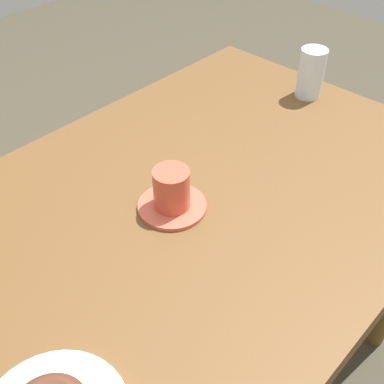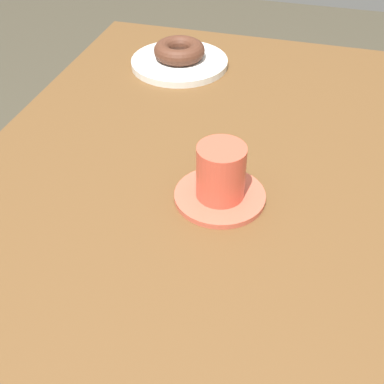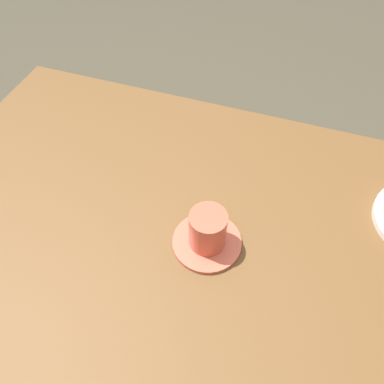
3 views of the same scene
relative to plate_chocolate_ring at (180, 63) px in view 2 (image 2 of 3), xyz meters
name	(u,v)px [view 2 (image 2 of 3)]	position (x,y,z in m)	size (l,w,h in m)	color
table	(208,248)	(-0.43, -0.18, -0.09)	(1.25, 0.81, 0.74)	brown
plate_chocolate_ring	(180,63)	(0.00, 0.00, 0.00)	(0.20, 0.20, 0.01)	silver
napkin_chocolate_ring	(179,59)	(0.00, 0.00, 0.01)	(0.12, 0.12, 0.00)	white
donut_chocolate_ring	(179,51)	(0.00, 0.00, 0.03)	(0.11, 0.11, 0.03)	#4C291B
coffee_cup	(221,178)	(-0.40, -0.18, 0.03)	(0.14, 0.14, 0.09)	#C35741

